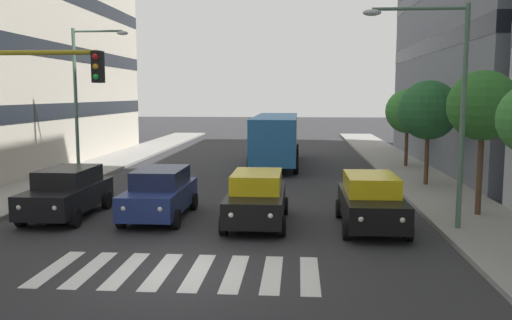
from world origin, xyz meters
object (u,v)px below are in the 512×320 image
street_tree_2 (428,110)px  car_3 (67,192)px  street_tree_1 (483,106)px  street_tree_3 (408,111)px  street_lamp_right (84,89)px  car_1 (257,198)px  car_2 (160,193)px  bus_behind_traffic (276,135)px  car_0 (371,201)px  street_lamp_left (446,91)px

street_tree_2 → car_3: bearing=26.9°
street_tree_1 → street_tree_2: 6.25m
street_tree_3 → street_lamp_right: bearing=21.1°
car_1 → car_2: 3.48m
bus_behind_traffic → street_lamp_right: (8.90, 7.37, 2.70)m
car_0 → street_tree_1: (-3.90, -1.64, 3.01)m
car_1 → street_lamp_right: street_lamp_right is taller
car_2 → street_tree_3: street_tree_3 is taller
street_lamp_right → car_1: bearing=139.1°
car_1 → street_lamp_left: street_lamp_left is taller
street_lamp_right → car_0: bearing=147.8°
bus_behind_traffic → street_lamp_left: 16.92m
bus_behind_traffic → street_tree_3: 7.83m
street_tree_3 → car_2: bearing=50.6°
car_0 → street_lamp_left: size_ratio=0.65×
car_3 → bus_behind_traffic: bearing=-114.8°
car_2 → street_lamp_right: size_ratio=0.61×
car_3 → street_lamp_left: bearing=174.8°
car_0 → car_2: same height
car_0 → car_1: size_ratio=1.00×
car_0 → street_lamp_left: (-2.10, 0.38, 3.50)m
bus_behind_traffic → street_lamp_right: street_lamp_right is taller
car_1 → street_tree_2: street_tree_2 is taller
car_1 → bus_behind_traffic: bus_behind_traffic is taller
car_3 → street_tree_3: (-14.34, -13.55, 2.44)m
car_2 → car_3: (3.30, 0.10, 0.00)m
street_lamp_left → street_tree_2: street_lamp_left is taller
street_lamp_left → street_tree_2: 8.41m
car_2 → car_0: bearing=173.1°
car_2 → street_lamp_left: size_ratio=0.65×
car_1 → street_lamp_left: (-5.81, 0.61, 3.50)m
street_tree_1 → street_tree_3: street_tree_1 is taller
car_3 → street_tree_2: 15.92m
street_tree_2 → car_0: bearing=65.6°
car_3 → car_0: bearing=175.8°
bus_behind_traffic → street_tree_1: 15.78m
car_1 → street_tree_3: (-7.62, -14.07, 2.44)m
street_lamp_left → car_2: bearing=-7.6°
street_tree_3 → car_3: bearing=43.4°
car_0 → street_lamp_right: bearing=-32.2°
car_0 → street_tree_2: street_tree_2 is taller
bus_behind_traffic → street_lamp_left: street_lamp_left is taller
bus_behind_traffic → car_0: bearing=103.6°
bus_behind_traffic → street_tree_3: (-7.62, 1.00, 1.46)m
street_tree_1 → street_tree_3: bearing=-90.1°
street_lamp_left → street_lamp_right: 16.90m
car_0 → car_2: 7.19m
car_2 → car_3: size_ratio=1.00×
bus_behind_traffic → street_tree_2: size_ratio=2.19×
car_2 → street_tree_2: bearing=-146.8°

